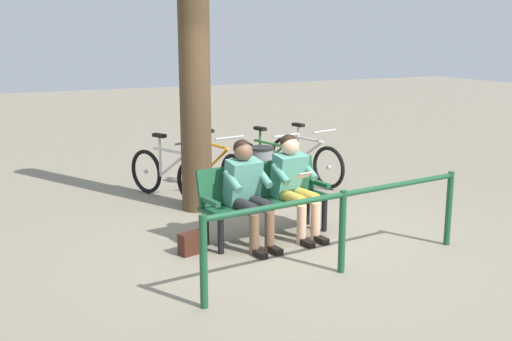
# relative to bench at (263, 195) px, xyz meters

# --- Properties ---
(ground_plane) EXTENTS (40.00, 40.00, 0.00)m
(ground_plane) POSITION_rel_bench_xyz_m (-0.26, 0.28, -0.51)
(ground_plane) COLOR gray
(bench) EXTENTS (1.65, 0.67, 0.87)m
(bench) POSITION_rel_bench_xyz_m (0.00, 0.00, 0.00)
(bench) COLOR #194C2D
(bench) RESTS_ON ground
(person_reading) EXTENTS (0.52, 0.80, 1.20)m
(person_reading) POSITION_rel_bench_xyz_m (-0.34, 0.12, 0.16)
(person_reading) COLOR #4C8C7A
(person_reading) RESTS_ON ground
(person_companion) EXTENTS (0.52, 0.80, 1.20)m
(person_companion) POSITION_rel_bench_xyz_m (0.30, 0.20, 0.16)
(person_companion) COLOR #4C8C7A
(person_companion) RESTS_ON ground
(handbag) EXTENTS (0.33, 0.21, 0.24)m
(handbag) POSITION_rel_bench_xyz_m (0.96, 0.20, -0.39)
(handbag) COLOR #3F1E14
(handbag) RESTS_ON ground
(tree_trunk) EXTENTS (0.41, 0.41, 4.16)m
(tree_trunk) POSITION_rel_bench_xyz_m (0.30, -1.41, 1.57)
(tree_trunk) COLOR #4C3823
(tree_trunk) RESTS_ON ground
(litter_bin) EXTENTS (0.35, 0.35, 0.83)m
(litter_bin) POSITION_rel_bench_xyz_m (-0.56, -1.19, -0.09)
(litter_bin) COLOR slate
(litter_bin) RESTS_ON ground
(bicycle_silver) EXTENTS (0.55, 1.65, 0.94)m
(bicycle_silver) POSITION_rel_bench_xyz_m (-1.80, -2.10, -0.15)
(bicycle_silver) COLOR black
(bicycle_silver) RESTS_ON ground
(bicycle_purple) EXTENTS (0.56, 1.65, 0.94)m
(bicycle_purple) POSITION_rel_bench_xyz_m (-1.08, -2.02, -0.15)
(bicycle_purple) COLOR black
(bicycle_purple) RESTS_ON ground
(bicycle_black) EXTENTS (0.48, 1.67, 0.94)m
(bicycle_black) POSITION_rel_bench_xyz_m (-0.28, -2.20, -0.15)
(bicycle_black) COLOR black
(bicycle_black) RESTS_ON ground
(bicycle_blue) EXTENTS (0.76, 1.56, 0.94)m
(bicycle_blue) POSITION_rel_bench_xyz_m (0.48, -2.09, -0.15)
(bicycle_blue) COLOR black
(bicycle_blue) RESTS_ON ground
(railing_fence) EXTENTS (3.15, 0.42, 0.85)m
(railing_fence) POSITION_rel_bench_xyz_m (-0.20, 1.36, 0.09)
(railing_fence) COLOR #194C2D
(railing_fence) RESTS_ON ground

